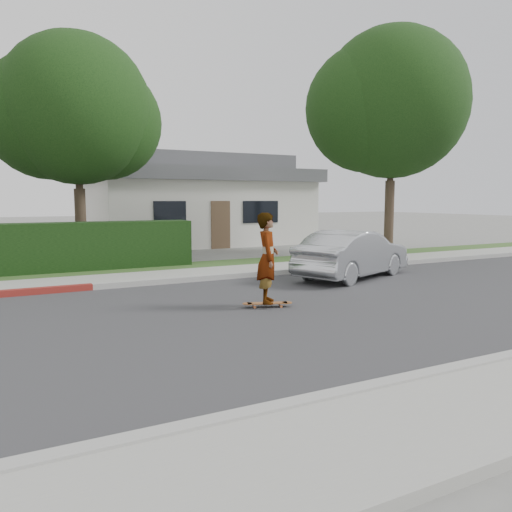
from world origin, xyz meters
name	(u,v)px	position (x,y,z in m)	size (l,w,h in m)	color
ground	(72,337)	(0.00, 0.00, 0.00)	(120.00, 120.00, 0.00)	slate
road	(72,336)	(0.00, 0.00, 0.01)	(60.00, 8.00, 0.01)	#2D2D30
curb_near	(135,443)	(0.00, -4.10, 0.07)	(60.00, 0.20, 0.15)	#9E9E99
sidewalk_near	(167,500)	(0.00, -5.00, 0.06)	(60.00, 1.60, 0.12)	gray
curb_far	(47,290)	(0.00, 4.10, 0.07)	(60.00, 0.20, 0.15)	#9E9E99
sidewalk_far	(44,285)	(0.00, 5.00, 0.06)	(60.00, 1.60, 0.12)	gray
planting_strip	(39,277)	(0.00, 6.60, 0.05)	(60.00, 1.60, 0.10)	#2D4C1E
tree_center	(75,115)	(1.49, 9.19, 4.90)	(5.66, 4.84, 7.44)	#33261C
tree_right	(389,108)	(12.49, 6.69, 5.63)	(6.32, 5.60, 8.56)	#33261C
house	(193,201)	(8.00, 16.00, 2.10)	(10.60, 8.60, 4.30)	beige
skateboard	(267,303)	(3.80, 0.42, 0.09)	(1.01, 0.53, 0.09)	#B35E31
skateboarder	(268,258)	(3.80, 0.42, 1.01)	(0.66, 0.43, 1.81)	white
car_silver	(353,254)	(7.74, 2.68, 0.66)	(1.41, 4.04, 1.33)	#B9BCC1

